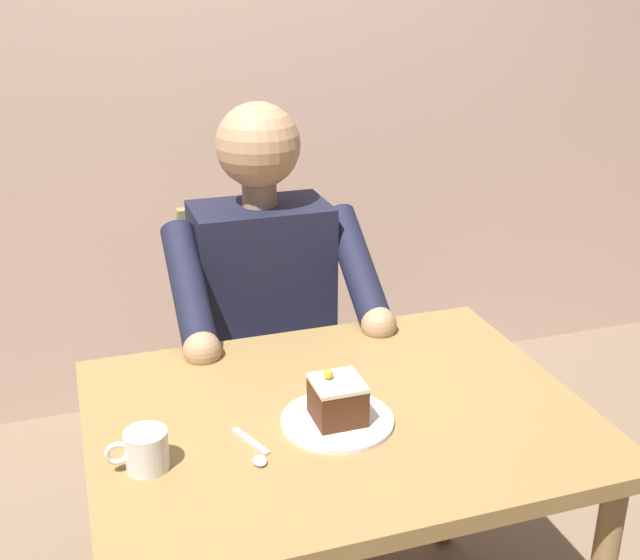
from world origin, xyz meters
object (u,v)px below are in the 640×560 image
chair (256,347)px  coffee_cup (146,449)px  cake_slice (337,400)px  dessert_spoon (256,452)px  seated_person (270,326)px  dining_table (337,446)px

chair → coffee_cup: 0.92m
cake_slice → coffee_cup: (0.38, 0.03, -0.01)m
dessert_spoon → cake_slice: bearing=-163.9°
coffee_cup → seated_person: bearing=-122.6°
dining_table → dessert_spoon: dessert_spoon is taller
chair → cake_slice: (0.02, 0.76, 0.25)m
seated_person → cake_slice: bearing=88.4°
cake_slice → coffee_cup: size_ratio=0.92×
seated_person → coffee_cup: (0.39, 0.62, 0.09)m
coffee_cup → cake_slice: bearing=-174.9°
dining_table → chair: chair is taller
coffee_cup → dessert_spoon: (-0.20, 0.02, -0.04)m
cake_slice → dessert_spoon: cake_slice is taller
seated_person → dessert_spoon: seated_person is taller
chair → cake_slice: bearing=88.8°
dining_table → cake_slice: bearing=69.8°
dining_table → cake_slice: (0.02, 0.04, 0.14)m
dining_table → cake_slice: 0.15m
chair → seated_person: seated_person is taller
seated_person → cake_slice: seated_person is taller
dining_table → seated_person: seated_person is taller
seated_person → coffee_cup: bearing=57.4°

